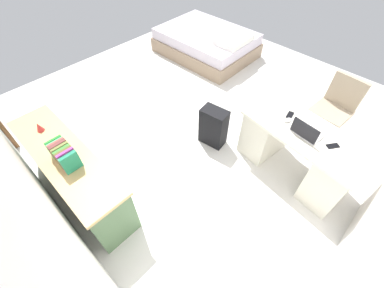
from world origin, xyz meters
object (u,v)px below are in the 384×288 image
Objects in this scene: laptop at (306,132)px; cell_phone_by_mouse at (290,115)px; computer_mouse at (288,120)px; desk at (297,151)px; figurine_small at (39,127)px; cell_phone_near_laptop at (333,146)px; suitcase_black at (213,127)px; office_chair at (331,113)px; credenza at (74,174)px; bed at (207,43)px.

cell_phone_by_mouse is (0.29, -0.18, -0.04)m from laptop.
desk is at bearing -172.89° from computer_mouse.
cell_phone_by_mouse is at bearing -130.57° from figurine_small.
cell_phone_by_mouse is (0.58, -0.12, 0.00)m from cell_phone_near_laptop.
suitcase_black is 1.00m from computer_mouse.
cell_phone_near_laptop is (-0.30, 0.95, 0.32)m from office_chair.
office_chair is at bearing -118.97° from credenza.
cell_phone_by_mouse is at bearing -122.40° from credenza.
computer_mouse reaches higher than credenza.
office_chair and laptop have the same top height.
credenza is (1.68, 2.10, -0.01)m from desk.
office_chair is at bearing -125.55° from figurine_small.
bed is (2.85, -1.49, -0.14)m from desk.
desk is 1.13m from suitcase_black.
laptop is at bearing 45.98° from cell_phone_near_laptop.
cell_phone_near_laptop is (-0.30, -0.06, -0.04)m from laptop.
suitcase_black is at bearing 28.54° from computer_mouse.
computer_mouse is (-0.83, -0.33, 0.45)m from suitcase_black.
computer_mouse is at bearing -167.36° from suitcase_black.
figurine_small is (1.09, 1.77, 0.50)m from suitcase_black.
cell_phone_near_laptop is 1.24× the size of figurine_small.
desk is 0.47m from cell_phone_near_laptop.
office_chair is 2.91m from bed.
computer_mouse is at bearing 33.42° from cell_phone_near_laptop.
figurine_small is at bearing 42.98° from laptop.
credenza is at bearing 51.33° from desk.
office_chair is 0.52× the size of credenza.
suitcase_black is 1.76× the size of laptop.
bed is 3.04m from computer_mouse.
desk is 13.71× the size of figurine_small.
cell_phone_near_laptop is at bearing 157.02° from cell_phone_by_mouse.
credenza is at bearing 62.24° from suitcase_black.
desk is 0.41m from laptop.
credenza is at bearing 50.24° from laptop.
suitcase_black is (1.08, 0.33, -0.09)m from desk.
figurine_small reaches higher than suitcase_black.
credenza is 16.36× the size of figurine_small.
figurine_small is at bearing 75.00° from cell_phone_near_laptop.
cell_phone_by_mouse is at bearing -160.34° from suitcase_black.
bed is at bearing 9.30° from cell_phone_near_laptop.
credenza is 2.90m from cell_phone_near_laptop.
laptop reaches higher than desk.
cell_phone_near_laptop is at bearing -133.56° from credenza.
cell_phone_by_mouse reaches higher than bed.
computer_mouse is 0.74× the size of cell_phone_near_laptop.
computer_mouse reaches higher than desk.
laptop is at bearing 151.28° from bed.
figurine_small is (2.47, 2.08, 0.06)m from cell_phone_near_laptop.
office_chair is at bearing -97.97° from computer_mouse.
cell_phone_near_laptop is (-0.55, 0.01, -0.01)m from computer_mouse.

